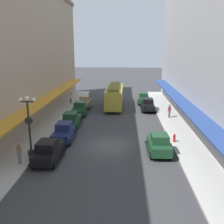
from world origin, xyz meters
TOP-DOWN VIEW (x-y plane):
  - ground_plane at (0.00, 0.00)m, footprint 200.00×200.00m
  - sidewalk_left at (-7.50, 0.00)m, footprint 3.00×60.00m
  - sidewalk_right at (7.50, 0.00)m, footprint 3.00×60.00m
  - parked_car_0 at (4.52, -1.51)m, footprint 2.24×4.30m
  - parked_car_1 at (-4.56, 1.11)m, footprint 2.14×4.26m
  - parked_car_2 at (4.59, 18.88)m, footprint 2.30×4.32m
  - parked_car_3 at (-4.76, 5.53)m, footprint 2.17×4.27m
  - parked_car_4 at (-4.69, -3.66)m, footprint 2.22×4.29m
  - parked_car_5 at (-4.78, 11.21)m, footprint 2.27×4.31m
  - parked_car_6 at (4.87, 14.03)m, footprint 2.15×4.26m
  - parked_car_7 at (-4.80, 15.68)m, footprint 2.18×4.27m
  - streetcar at (-0.16, 16.21)m, footprint 2.57×9.61m
  - lamp_post_with_clock at (-6.40, -2.93)m, footprint 1.42×0.44m
  - fire_hydrant at (6.35, 0.97)m, footprint 0.24×0.24m
  - pedestrian_0 at (-6.76, -4.48)m, footprint 0.36×0.24m
  - pedestrian_1 at (-7.47, 18.08)m, footprint 0.36×0.28m
  - pedestrian_2 at (7.36, 9.95)m, footprint 0.36×0.28m

SIDE VIEW (x-z plane):
  - ground_plane at x=0.00m, z-range 0.00..0.00m
  - sidewalk_left at x=-7.50m, z-range 0.00..0.15m
  - sidewalk_right at x=7.50m, z-range 0.00..0.15m
  - fire_hydrant at x=6.35m, z-range 0.15..0.97m
  - parked_car_0 at x=4.52m, z-range 0.02..1.86m
  - parked_car_1 at x=-4.56m, z-range 0.02..1.86m
  - parked_car_2 at x=4.59m, z-range 0.02..1.86m
  - parked_car_3 at x=-4.76m, z-range 0.02..1.86m
  - parked_car_4 at x=-4.69m, z-range 0.02..1.86m
  - parked_car_5 at x=-4.78m, z-range 0.02..1.86m
  - parked_car_6 at x=4.87m, z-range 0.02..1.86m
  - parked_car_7 at x=-4.80m, z-range 0.02..1.86m
  - pedestrian_0 at x=-6.76m, z-range 0.17..1.81m
  - pedestrian_1 at x=-7.47m, z-range 0.18..1.85m
  - pedestrian_2 at x=7.36m, z-range 0.18..1.85m
  - streetcar at x=-0.16m, z-range 0.17..3.63m
  - lamp_post_with_clock at x=-6.40m, z-range 0.41..5.57m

